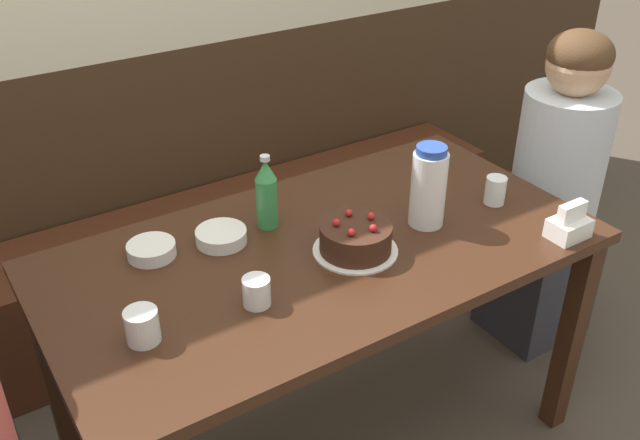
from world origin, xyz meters
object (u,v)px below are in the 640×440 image
(soju_bottle, at_px, (266,193))
(glass_tumbler_short, at_px, (495,190))
(person_teal_shirt, at_px, (552,202))
(glass_shot_small, at_px, (142,326))
(water_pitcher, at_px, (428,187))
(bench_seat, at_px, (207,262))
(birthday_cake, at_px, (356,239))
(bowl_rice_small, at_px, (221,236))
(bowl_soup_white, at_px, (151,250))
(glass_water_tall, at_px, (257,292))
(napkin_holder, at_px, (569,225))

(soju_bottle, bearing_deg, glass_tumbler_short, -21.79)
(person_teal_shirt, bearing_deg, glass_shot_small, 5.73)
(glass_tumbler_short, bearing_deg, water_pitcher, 175.13)
(bench_seat, height_order, birthday_cake, birthday_cake)
(birthday_cake, bearing_deg, glass_tumbler_short, -1.11)
(birthday_cake, height_order, glass_shot_small, birthday_cake)
(glass_tumbler_short, distance_m, glass_shot_small, 1.10)
(soju_bottle, xyz_separation_m, glass_shot_small, (-0.47, -0.28, -0.06))
(birthday_cake, relative_size, water_pitcher, 0.96)
(birthday_cake, height_order, bowl_rice_small, birthday_cake)
(glass_tumbler_short, bearing_deg, bowl_soup_white, 163.59)
(glass_shot_small, distance_m, person_teal_shirt, 1.57)
(bench_seat, distance_m, bowl_soup_white, 0.92)
(bench_seat, xyz_separation_m, bowl_rice_small, (-0.22, -0.66, 0.55))
(person_teal_shirt, bearing_deg, water_pitcher, 8.78)
(bowl_soup_white, bearing_deg, bench_seat, 57.18)
(person_teal_shirt, bearing_deg, glass_tumbler_short, 16.02)
(bowl_soup_white, height_order, bowl_rice_small, same)
(bench_seat, distance_m, glass_water_tall, 1.14)
(water_pitcher, height_order, soju_bottle, water_pitcher)
(water_pitcher, relative_size, bowl_soup_white, 1.87)
(birthday_cake, xyz_separation_m, napkin_holder, (0.53, -0.26, -0.00))
(water_pitcher, height_order, bowl_soup_white, water_pitcher)
(glass_water_tall, distance_m, glass_tumbler_short, 0.83)
(bowl_rice_small, bearing_deg, soju_bottle, 3.01)
(bench_seat, xyz_separation_m, person_teal_shirt, (1.00, -0.78, 0.33))
(water_pitcher, xyz_separation_m, person_teal_shirt, (0.69, 0.11, -0.31))
(birthday_cake, relative_size, soju_bottle, 1.05)
(napkin_holder, height_order, person_teal_shirt, person_teal_shirt)
(bowl_rice_small, height_order, glass_tumbler_short, glass_tumbler_short)
(water_pitcher, xyz_separation_m, glass_tumbler_short, (0.25, -0.02, -0.07))
(birthday_cake, height_order, napkin_holder, napkin_holder)
(water_pitcher, relative_size, soju_bottle, 1.09)
(water_pitcher, xyz_separation_m, bowl_soup_white, (-0.71, 0.26, -0.10))
(birthday_cake, bearing_deg, bowl_soup_white, 149.43)
(bowl_rice_small, height_order, glass_shot_small, glass_shot_small)
(soju_bottle, distance_m, person_teal_shirt, 1.12)
(bench_seat, bearing_deg, birthday_cake, -86.12)
(glass_water_tall, bearing_deg, bowl_soup_white, 112.07)
(bowl_rice_small, bearing_deg, water_pitcher, -22.77)
(bench_seat, distance_m, bowl_rice_small, 0.89)
(glass_water_tall, bearing_deg, soju_bottle, 56.71)
(glass_shot_small, height_order, person_teal_shirt, person_teal_shirt)
(soju_bottle, relative_size, napkin_holder, 1.98)
(bowl_rice_small, distance_m, glass_tumbler_short, 0.82)
(person_teal_shirt, bearing_deg, bench_seat, -37.79)
(glass_tumbler_short, xyz_separation_m, person_teal_shirt, (0.45, 0.13, -0.24))
(glass_tumbler_short, bearing_deg, soju_bottle, 158.21)
(water_pitcher, relative_size, glass_tumbler_short, 2.85)
(birthday_cake, bearing_deg, glass_water_tall, -169.95)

